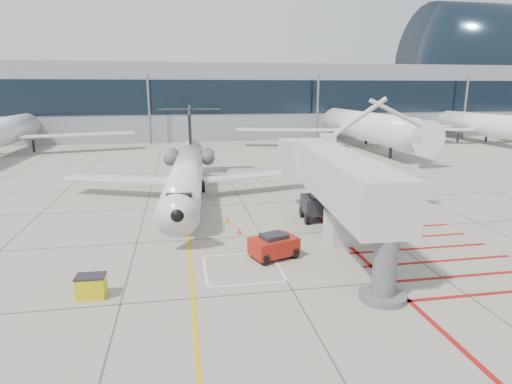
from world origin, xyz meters
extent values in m
plane|color=gray|center=(0.00, 0.00, 0.00)|extent=(260.00, 260.00, 0.00)
cone|color=#F8410D|center=(-1.38, 4.64, 0.22)|extent=(0.32, 0.32, 0.45)
cone|color=orange|center=(-1.92, 7.19, 0.23)|extent=(0.33, 0.33, 0.45)
cube|color=gray|center=(10.00, 70.00, 7.00)|extent=(180.00, 28.00, 14.00)
cube|color=black|center=(10.00, 55.95, 8.00)|extent=(180.00, 0.10, 6.00)
camera|label=1|loc=(-5.04, -22.32, 9.46)|focal=30.00mm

